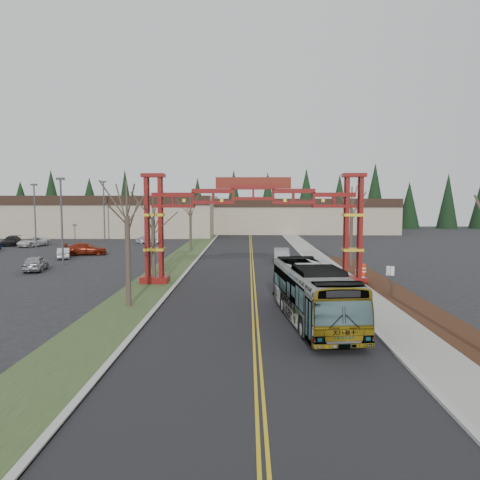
{
  "coord_description": "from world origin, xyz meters",
  "views": [
    {
      "loc": [
        -0.41,
        -19.52,
        6.83
      ],
      "look_at": [
        -1.0,
        14.34,
        3.89
      ],
      "focal_mm": 35.0,
      "sensor_mm": 36.0,
      "label": 1
    }
  ],
  "objects_px": {
    "silver_sedan": "(282,255)",
    "parked_car_far_b": "(33,242)",
    "parked_car_far_a": "(150,239)",
    "bare_tree_median_mid": "(153,221)",
    "parked_car_far_c": "(11,241)",
    "bare_tree_median_near": "(127,216)",
    "retail_building_west": "(98,215)",
    "transit_bus": "(313,294)",
    "retail_building_east": "(297,215)",
    "street_sign": "(390,276)",
    "barrel_north": "(363,270)",
    "light_pole_far": "(104,206)",
    "light_pole_near": "(62,215)",
    "gateway_arch": "(253,210)",
    "parked_car_near_b": "(64,253)",
    "parked_car_mid_a": "(86,249)",
    "bare_tree_median_far": "(190,211)",
    "barrel_mid": "(359,272)",
    "barrel_south": "(361,279)",
    "light_pole_mid": "(35,211)",
    "parked_car_near_a": "(36,263)",
    "bare_tree_right_far": "(352,209)"
  },
  "relations": [
    {
      "from": "bare_tree_median_mid",
      "to": "light_pole_mid",
      "type": "distance_m",
      "value": 34.79
    },
    {
      "from": "bare_tree_right_far",
      "to": "street_sign",
      "type": "relative_size",
      "value": 3.48
    },
    {
      "from": "parked_car_far_b",
      "to": "barrel_mid",
      "type": "distance_m",
      "value": 48.96
    },
    {
      "from": "light_pole_near",
      "to": "gateway_arch",
      "type": "bearing_deg",
      "value": -28.34
    },
    {
      "from": "parked_car_near_a",
      "to": "bare_tree_median_mid",
      "type": "height_order",
      "value": "bare_tree_median_mid"
    },
    {
      "from": "transit_bus",
      "to": "silver_sedan",
      "type": "bearing_deg",
      "value": 84.01
    },
    {
      "from": "light_pole_near",
      "to": "retail_building_west",
      "type": "bearing_deg",
      "value": 103.28
    },
    {
      "from": "gateway_arch",
      "to": "parked_car_far_c",
      "type": "distance_m",
      "value": 47.4
    },
    {
      "from": "bare_tree_median_near",
      "to": "bare_tree_median_mid",
      "type": "height_order",
      "value": "bare_tree_median_near"
    },
    {
      "from": "barrel_south",
      "to": "gateway_arch",
      "type": "bearing_deg",
      "value": 178.54
    },
    {
      "from": "parked_car_far_a",
      "to": "bare_tree_median_mid",
      "type": "height_order",
      "value": "bare_tree_median_mid"
    },
    {
      "from": "bare_tree_median_mid",
      "to": "bare_tree_median_far",
      "type": "height_order",
      "value": "bare_tree_median_far"
    },
    {
      "from": "parked_car_near_b",
      "to": "parked_car_far_b",
      "type": "bearing_deg",
      "value": -73.98
    },
    {
      "from": "silver_sedan",
      "to": "bare_tree_median_far",
      "type": "distance_m",
      "value": 16.35
    },
    {
      "from": "parked_car_near_a",
      "to": "street_sign",
      "type": "relative_size",
      "value": 1.88
    },
    {
      "from": "gateway_arch",
      "to": "barrel_south",
      "type": "xyz_separation_m",
      "value": [
        8.71,
        -0.22,
        -5.5
      ]
    },
    {
      "from": "gateway_arch",
      "to": "street_sign",
      "type": "xyz_separation_m",
      "value": [
        9.24,
        -6.0,
        -4.31
      ]
    },
    {
      "from": "bare_tree_median_near",
      "to": "barrel_mid",
      "type": "bearing_deg",
      "value": 33.11
    },
    {
      "from": "transit_bus",
      "to": "barrel_south",
      "type": "distance_m",
      "value": 12.93
    },
    {
      "from": "light_pole_far",
      "to": "barrel_mid",
      "type": "relative_size",
      "value": 9.18
    },
    {
      "from": "bare_tree_median_mid",
      "to": "parked_car_far_c",
      "type": "bearing_deg",
      "value": 131.39
    },
    {
      "from": "transit_bus",
      "to": "light_pole_near",
      "type": "bearing_deg",
      "value": 129.69
    },
    {
      "from": "parked_car_far_c",
      "to": "bare_tree_median_near",
      "type": "xyz_separation_m",
      "value": [
        27.55,
        -39.27,
        5.06
      ]
    },
    {
      "from": "parked_car_mid_a",
      "to": "parked_car_far_a",
      "type": "xyz_separation_m",
      "value": [
        4.78,
        14.97,
        -0.1
      ]
    },
    {
      "from": "retail_building_east",
      "to": "street_sign",
      "type": "xyz_separation_m",
      "value": [
        -0.76,
        -67.95,
        -1.84
      ]
    },
    {
      "from": "parked_car_near_b",
      "to": "parked_car_far_a",
      "type": "relative_size",
      "value": 0.97
    },
    {
      "from": "transit_bus",
      "to": "silver_sedan",
      "type": "height_order",
      "value": "transit_bus"
    },
    {
      "from": "retail_building_west",
      "to": "bare_tree_median_near",
      "type": "relative_size",
      "value": 5.76
    },
    {
      "from": "parked_car_near_a",
      "to": "parked_car_far_c",
      "type": "distance_m",
      "value": 28.54
    },
    {
      "from": "light_pole_far",
      "to": "barrel_north",
      "type": "bearing_deg",
      "value": -46.09
    },
    {
      "from": "retail_building_east",
      "to": "barrel_south",
      "type": "bearing_deg",
      "value": -91.19
    },
    {
      "from": "retail_building_west",
      "to": "light_pole_mid",
      "type": "distance_m",
      "value": 27.34
    },
    {
      "from": "parked_car_mid_a",
      "to": "bare_tree_median_far",
      "type": "xyz_separation_m",
      "value": [
        12.46,
        4.49,
        4.6
      ]
    },
    {
      "from": "parked_car_far_b",
      "to": "barrel_south",
      "type": "height_order",
      "value": "parked_car_far_b"
    },
    {
      "from": "parked_car_near_a",
      "to": "street_sign",
      "type": "xyz_separation_m",
      "value": [
        29.99,
        -12.49,
        0.93
      ]
    },
    {
      "from": "retail_building_west",
      "to": "bare_tree_median_mid",
      "type": "distance_m",
      "value": 58.62
    },
    {
      "from": "transit_bus",
      "to": "parked_car_mid_a",
      "type": "relative_size",
      "value": 2.27
    },
    {
      "from": "light_pole_far",
      "to": "street_sign",
      "type": "bearing_deg",
      "value": -53.92
    },
    {
      "from": "parked_car_far_a",
      "to": "parked_car_near_b",
      "type": "bearing_deg",
      "value": 164.43
    },
    {
      "from": "parked_car_near_a",
      "to": "barrel_north",
      "type": "relative_size",
      "value": 4.33
    },
    {
      "from": "silver_sedan",
      "to": "parked_car_far_b",
      "type": "distance_m",
      "value": 38.77
    },
    {
      "from": "parked_car_far_b",
      "to": "barrel_north",
      "type": "relative_size",
      "value": 4.84
    },
    {
      "from": "light_pole_mid",
      "to": "barrel_north",
      "type": "distance_m",
      "value": 45.9
    },
    {
      "from": "parked_car_far_b",
      "to": "light_pole_near",
      "type": "relative_size",
      "value": 0.54
    },
    {
      "from": "bare_tree_median_far",
      "to": "light_pole_mid",
      "type": "distance_m",
      "value": 22.09
    },
    {
      "from": "parked_car_far_a",
      "to": "bare_tree_median_far",
      "type": "bearing_deg",
      "value": -141.13
    },
    {
      "from": "retail_building_east",
      "to": "silver_sedan",
      "type": "relative_size",
      "value": 8.12
    },
    {
      "from": "street_sign",
      "to": "parked_car_far_c",
      "type": "bearing_deg",
      "value": 140.52
    },
    {
      "from": "transit_bus",
      "to": "parked_car_far_b",
      "type": "height_order",
      "value": "transit_bus"
    },
    {
      "from": "gateway_arch",
      "to": "bare_tree_right_far",
      "type": "height_order",
      "value": "gateway_arch"
    }
  ]
}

